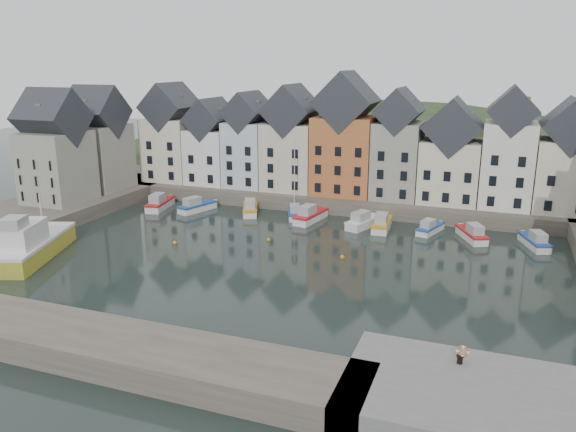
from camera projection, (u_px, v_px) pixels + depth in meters
The scene contains 22 objects.
ground at pixel (275, 267), 59.29m from camera, with size 260.00×260.00×0.00m, color black.
far_quay at pixel (347, 196), 86.14m from camera, with size 90.00×16.00×2.00m, color #4C473A.
left_quay at pixel (23, 218), 74.16m from camera, with size 14.00×54.00×2.00m, color #4C473A.
near_quay at pixel (493, 407), 33.57m from camera, with size 18.00×10.00×2.00m, color #60605E.
near_wall at pixel (45, 334), 42.51m from camera, with size 50.00×6.00×2.00m, color #4C473A.
hillside at pixel (377, 259), 114.67m from camera, with size 153.60×70.40×64.00m.
far_terrace at pixel (366, 148), 81.16m from camera, with size 72.37×8.16×17.78m.
left_terrace at pixel (78, 148), 81.22m from camera, with size 7.65×17.00×15.69m.
mooring_buoys at pixel (260, 246), 65.42m from camera, with size 20.50×5.50×0.50m.
boat_a at pixel (160, 203), 82.57m from camera, with size 3.43×7.18×2.65m.
boat_b at pixel (196, 206), 81.20m from camera, with size 3.80×6.54×2.40m.
boat_c at pixel (250, 209), 79.92m from camera, with size 4.27×6.60×2.43m.
boat_d at pixel (295, 212), 78.02m from camera, with size 3.70×5.88×10.76m.
boat_e at pixel (310, 216), 76.04m from camera, with size 3.16×7.05×2.61m.
boat_f at pixel (364, 222), 73.33m from camera, with size 4.11×6.77×2.49m.
boat_g at pixel (382, 224), 72.40m from camera, with size 2.48×6.66×2.51m.
boat_h at pixel (430, 228), 70.90m from camera, with size 3.19×5.61×2.06m.
boat_i at pixel (472, 234), 68.19m from camera, with size 4.27×6.30×2.33m.
boat_j at pixel (535, 242), 65.45m from camera, with size 3.66×6.15×2.26m.
large_vessel at pixel (33, 245), 61.10m from camera, with size 7.93×14.00×7.05m.
mooring_bollard at pixel (460, 359), 36.42m from camera, with size 0.48×0.48×0.56m.
life_ring_post at pixel (463, 352), 36.25m from camera, with size 0.80×0.17×1.30m.
Camera 1 is at (20.72, -51.75, 20.96)m, focal length 35.00 mm.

